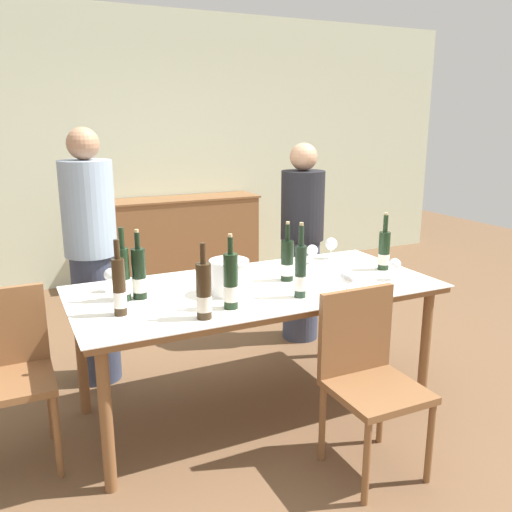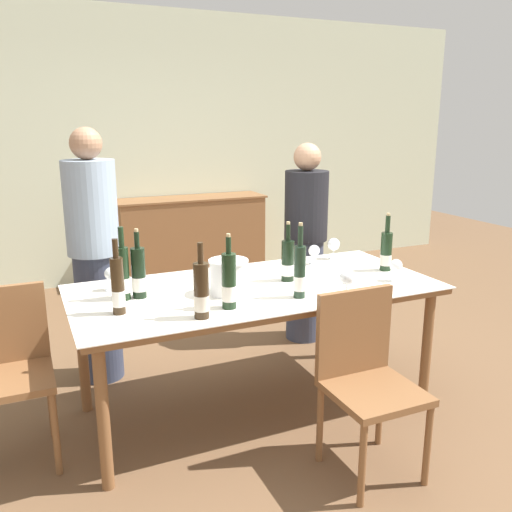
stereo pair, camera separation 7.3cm
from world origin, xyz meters
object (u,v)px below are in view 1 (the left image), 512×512
Objects in this scene: wine_bottle_4 at (287,261)px; wine_bottle_6 at (139,275)px; sideboard_cabinet at (185,239)px; wine_bottle_2 at (124,275)px; ice_bucket at (229,276)px; wine_glass_3 at (312,251)px; wine_bottle_5 at (231,283)px; wine_glass_0 at (110,276)px; chair_left_end at (7,365)px; person_host at (92,259)px; wine_bottle_0 at (301,272)px; chair_near_front at (367,369)px; person_guest_left at (302,244)px; wine_bottle_3 at (384,251)px; dining_table at (256,297)px; wine_bottle_1 at (119,288)px; wine_bottle_7 at (204,292)px; wine_glass_4 at (395,265)px; wine_glass_2 at (331,244)px; wine_glass_1 at (347,278)px.

wine_bottle_6 is (-0.87, 0.05, 0.01)m from wine_bottle_4.
wine_bottle_2 reaches higher than sideboard_cabinet.
sideboard_cabinet is at bearing 76.79° from ice_bucket.
wine_glass_3 is (0.74, 0.35, -0.01)m from ice_bucket.
wine_bottle_5 is at bearing -110.63° from ice_bucket.
wine_glass_0 reaches higher than chair_left_end.
wine_bottle_6 is at bearing -79.57° from person_host.
chair_near_front is at bearing -73.31° from wine_bottle_0.
person_guest_left is at bearing 66.18° from wine_glass_3.
wine_bottle_5 reaches higher than wine_glass_3.
wine_bottle_0 is 0.70m from wine_glass_3.
wine_bottle_0 is 1.42m from person_host.
wine_bottle_6 is at bearing 1.40° from wine_bottle_2.
person_guest_left reaches higher than chair_left_end.
wine_bottle_3 is 1.03× the size of wine_bottle_4.
sideboard_cabinet is 2.85m from dining_table.
wine_bottle_1 reaches higher than wine_bottle_7.
wine_bottle_0 is at bearing -30.51° from wine_glass_0.
wine_glass_3 is at bearing 34.53° from wine_bottle_5.
ice_bucket is 1.01m from wine_glass_4.
person_host reaches higher than wine_bottle_4.
wine_bottle_7 reaches higher than wine_glass_4.
chair_left_end is (-2.23, 0.11, -0.37)m from wine_bottle_3.
wine_glass_2 is at bearing 17.55° from wine_bottle_1.
chair_near_front is (0.54, -0.44, -0.39)m from wine_bottle_5.
wine_glass_3 is 0.08× the size of person_host.
wine_bottle_2 is 2.70× the size of wine_glass_2.
wine_glass_2 is (-0.15, 0.38, -0.02)m from wine_bottle_3.
ice_bucket is 0.14× the size of person_guest_left.
wine_bottle_1 is 0.23× the size of person_host.
wine_bottle_0 is 3.15× the size of wine_glass_3.
chair_left_end is at bearing -123.77° from sideboard_cabinet.
wine_bottle_0 is 2.99× the size of wine_glass_1.
wine_bottle_7 is at bearing -179.36° from wine_glass_1.
sideboard_cabinet is at bearing 57.58° from person_host.
wine_glass_3 is 1.93m from chair_left_end.
chair_left_end is 0.53× the size of person_host.
sideboard_cabinet is 2.50m from wine_glass_2.
person_host is at bearing 146.77° from wine_glass_4.
wine_bottle_7 is 0.70m from wine_glass_0.
wine_bottle_6 is at bearing 115.93° from wine_bottle_7.
wine_bottle_2 is (-0.74, 0.07, 0.21)m from dining_table.
wine_bottle_7 is 1.73m from person_guest_left.
wine_bottle_5 is at bearing -133.56° from person_guest_left.
person_host is at bearing 134.49° from dining_table.
wine_bottle_3 reaches higher than wine_glass_2.
ice_bucket is 1.08m from wine_bottle_3.
wine_glass_1 is at bearing -5.90° from wine_bottle_5.
wine_bottle_0 is at bearing -8.62° from wine_bottle_1.
wine_glass_4 is (1.57, -0.50, -0.00)m from wine_glass_0.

